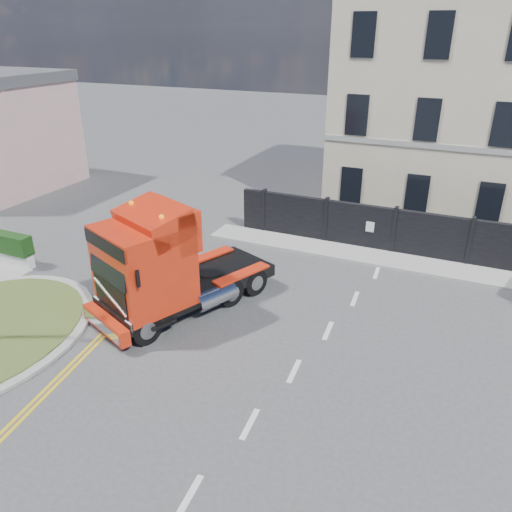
% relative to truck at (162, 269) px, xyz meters
% --- Properties ---
extents(ground, '(120.00, 120.00, 0.00)m').
position_rel_truck_xyz_m(ground, '(2.13, -0.73, -1.72)').
color(ground, '#424244').
rests_on(ground, ground).
extents(hoarding_fence, '(18.80, 0.25, 2.00)m').
position_rel_truck_xyz_m(hoarding_fence, '(8.68, 8.27, -0.72)').
color(hoarding_fence, black).
rests_on(hoarding_fence, ground).
extents(georgian_building, '(12.30, 10.30, 12.80)m').
position_rel_truck_xyz_m(georgian_building, '(8.13, 15.77, 4.06)').
color(georgian_building, beige).
rests_on(georgian_building, ground).
extents(pavement_far, '(20.00, 1.60, 0.12)m').
position_rel_truck_xyz_m(pavement_far, '(8.13, 7.37, -1.66)').
color(pavement_far, gray).
rests_on(pavement_far, ground).
extents(truck, '(4.68, 6.82, 3.83)m').
position_rel_truck_xyz_m(truck, '(0.00, 0.00, 0.00)').
color(truck, black).
rests_on(truck, ground).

